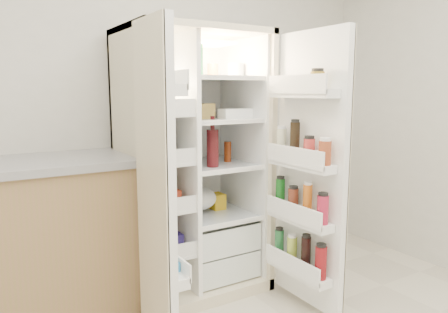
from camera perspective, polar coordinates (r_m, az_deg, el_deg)
wall_back at (r=3.20m, az=-10.27°, el=7.85°), size 4.00×0.02×2.70m
refrigerator at (r=3.03m, az=-4.41°, el=-3.68°), size 0.92×0.70×1.80m
freezer_door at (r=2.25m, az=-9.07°, el=-4.27°), size 0.15×0.40×1.72m
fridge_door at (r=2.70m, az=11.32°, el=-2.59°), size 0.17×0.58×1.72m
kitchen_counter at (r=2.83m, az=-26.34°, el=-10.56°), size 1.37×0.73×1.00m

